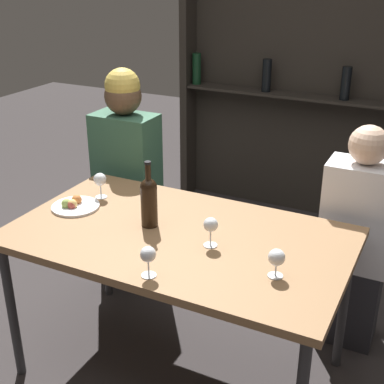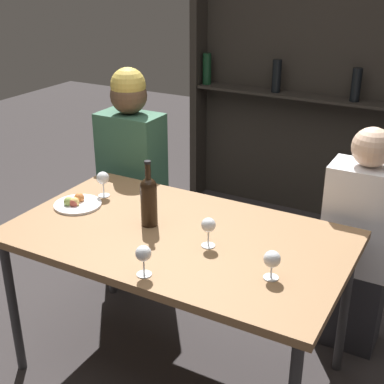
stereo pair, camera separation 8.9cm
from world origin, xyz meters
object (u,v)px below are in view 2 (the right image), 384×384
object	(u,v)px
wine_glass_2	(103,179)
wine_glass_3	(272,260)
wine_bottle	(149,199)
seated_person_right	(358,248)
wine_glass_0	(143,255)
wine_glass_1	(208,226)
seated_person_left	(133,180)
food_plate_0	(76,203)

from	to	relation	value
wine_glass_2	wine_glass_3	bearing A→B (deg)	-16.70
wine_bottle	seated_person_right	world-z (taller)	seated_person_right
wine_bottle	wine_glass_3	size ratio (longest dim) A/B	2.66
wine_glass_0	wine_glass_3	bearing A→B (deg)	26.19
wine_glass_1	wine_bottle	bearing A→B (deg)	171.79
wine_glass_3	wine_glass_0	bearing A→B (deg)	-153.81
wine_bottle	seated_person_left	bearing A→B (deg)	130.57
wine_glass_0	wine_glass_3	world-z (taller)	wine_glass_0
wine_bottle	food_plate_0	bearing A→B (deg)	-179.48
wine_glass_2	seated_person_left	bearing A→B (deg)	107.25
wine_glass_0	food_plate_0	distance (m)	0.74
wine_glass_0	seated_person_right	size ratio (longest dim) A/B	0.11
wine_glass_1	seated_person_right	bearing A→B (deg)	52.71
food_plate_0	seated_person_right	xyz separation A→B (m)	(1.25, 0.61, -0.22)
food_plate_0	wine_glass_3	bearing A→B (deg)	-7.82
wine_bottle	wine_glass_1	xyz separation A→B (m)	(0.33, -0.05, -0.04)
wine_glass_0	wine_glass_1	xyz separation A→B (m)	(0.11, 0.32, 0.00)
wine_glass_0	seated_person_right	world-z (taller)	seated_person_right
wine_bottle	wine_glass_3	bearing A→B (deg)	-13.15
food_plate_0	seated_person_right	bearing A→B (deg)	26.08
wine_glass_0	seated_person_right	bearing A→B (deg)	57.85
wine_glass_3	food_plate_0	size ratio (longest dim) A/B	0.50
food_plate_0	wine_glass_1	bearing A→B (deg)	-3.28
wine_glass_3	food_plate_0	xyz separation A→B (m)	(-1.08, 0.15, -0.06)
wine_glass_0	food_plate_0	bearing A→B (deg)	150.49
wine_glass_1	seated_person_right	xyz separation A→B (m)	(0.50, 0.66, -0.30)
wine_glass_1	wine_glass_2	bearing A→B (deg)	163.87
wine_glass_0	wine_glass_2	size ratio (longest dim) A/B	0.96
wine_glass_0	wine_glass_3	distance (m)	0.49
wine_glass_0	seated_person_right	xyz separation A→B (m)	(0.61, 0.97, -0.29)
wine_bottle	wine_glass_0	distance (m)	0.43
wine_bottle	wine_glass_3	xyz separation A→B (m)	(0.65, -0.15, -0.05)
seated_person_left	wine_glass_2	bearing A→B (deg)	-72.75
wine_glass_1	wine_glass_2	distance (m)	0.74
wine_bottle	wine_glass_1	distance (m)	0.33
wine_glass_1	food_plate_0	xyz separation A→B (m)	(-0.75, 0.04, -0.08)
wine_glass_1	food_plate_0	world-z (taller)	wine_glass_1
wine_glass_2	food_plate_0	bearing A→B (deg)	-105.73
wine_glass_2	seated_person_left	size ratio (longest dim) A/B	0.10
wine_bottle	wine_glass_0	xyz separation A→B (m)	(0.21, -0.37, -0.04)
wine_glass_1	wine_glass_2	size ratio (longest dim) A/B	1.00
seated_person_right	wine_glass_0	bearing A→B (deg)	-122.15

